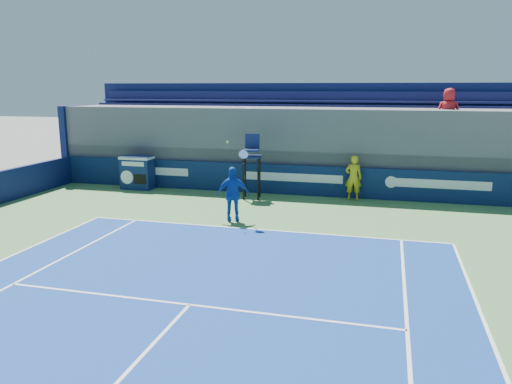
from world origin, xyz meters
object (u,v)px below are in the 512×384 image
(ball_person, at_px, (353,178))
(umpire_chair, at_px, (252,159))
(tennis_player, at_px, (233,194))
(match_clock, at_px, (137,172))

(ball_person, bearing_deg, umpire_chair, 5.26)
(ball_person, height_order, umpire_chair, umpire_chair)
(ball_person, bearing_deg, tennis_player, 44.82)
(tennis_player, bearing_deg, umpire_chair, 95.46)
(ball_person, relative_size, tennis_player, 0.67)
(umpire_chair, bearing_deg, ball_person, 9.97)
(match_clock, xyz_separation_m, tennis_player, (5.45, -3.91, 0.15))
(ball_person, relative_size, match_clock, 1.22)
(match_clock, bearing_deg, tennis_player, -35.69)
(ball_person, xyz_separation_m, umpire_chair, (-3.79, -0.67, 0.66))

